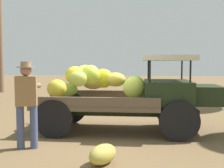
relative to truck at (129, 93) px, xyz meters
name	(u,v)px	position (x,y,z in m)	size (l,w,h in m)	color
ground_plane	(105,133)	(-0.55, -0.29, -0.95)	(60.00, 60.00, 0.00)	brown
truck	(129,93)	(0.00, 0.00, 0.00)	(4.51, 1.80, 1.88)	black
farmer	(27,99)	(-1.93, -1.71, 0.04)	(0.53, 0.49, 1.73)	#46507A
loose_banana_bunch	(103,154)	(-0.31, -2.41, -0.79)	(0.62, 0.34, 0.34)	gold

